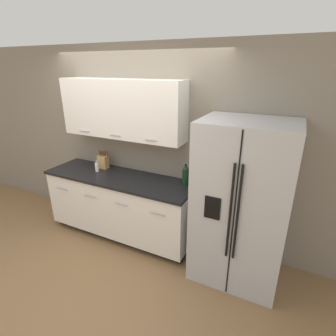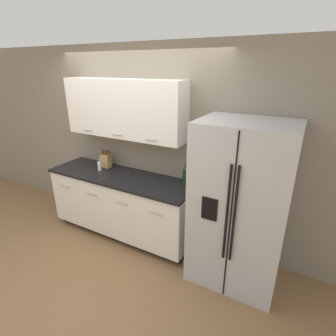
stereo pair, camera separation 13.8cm
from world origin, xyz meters
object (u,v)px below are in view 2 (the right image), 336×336
Objects in this scene: refrigerator at (240,206)px; knife_block at (106,160)px; wine_bottle at (186,176)px; soap_dispenser at (99,166)px.

refrigerator is 6.34× the size of knife_block.
wine_bottle is 1.65× the size of soap_dispenser.
wine_bottle is (1.30, -0.01, 0.03)m from knife_block.
wine_bottle is 1.31m from soap_dispenser.
refrigerator reaches higher than knife_block.
soap_dispenser is at bearing 178.15° from refrigerator.
refrigerator is 6.64× the size of wine_bottle.
wine_bottle reaches higher than soap_dispenser.
knife_block is 0.15m from soap_dispenser.
refrigerator is at bearing -15.20° from wine_bottle.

